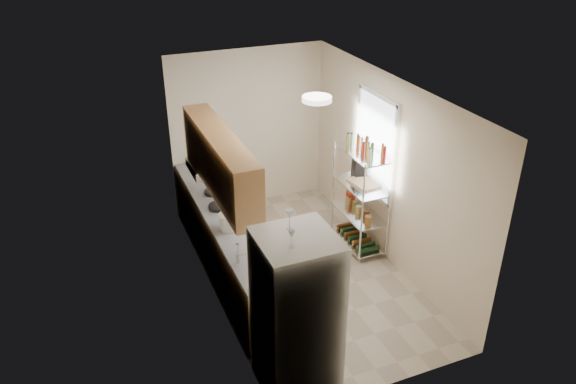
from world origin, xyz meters
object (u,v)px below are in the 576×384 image
Objects in this scene: cutting_board at (365,183)px; refrigerator at (296,314)px; rice_cooker at (229,221)px; espresso_machine at (359,165)px; frying_pan_large at (219,206)px.

refrigerator is at bearing -132.97° from cutting_board.
rice_cooker is 2.09m from cutting_board.
rice_cooker is at bearing -149.96° from espresso_machine.
cutting_board is at bearing -85.24° from espresso_machine.
frying_pan_large is at bearing 86.89° from rice_cooker.
espresso_machine is at bearing 78.90° from cutting_board.
cutting_board is (2.04, -0.30, 0.10)m from frying_pan_large.
cutting_board is at bearing -22.47° from frying_pan_large.
frying_pan_large is 0.63× the size of cutting_board.
cutting_board is at bearing 7.07° from rice_cooker.
espresso_machine is at bearing 49.82° from refrigerator.
refrigerator is 5.97× the size of espresso_machine.
cutting_board is 0.32m from espresso_machine.
rice_cooker is 0.56m from frying_pan_large.
frying_pan_large is (-0.10, 2.38, 0.02)m from refrigerator.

